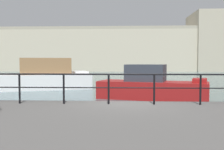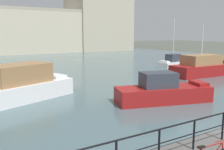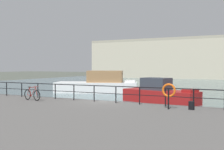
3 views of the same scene
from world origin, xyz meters
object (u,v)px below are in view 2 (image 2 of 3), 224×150
Objects in this scene: moored_red_daysailer at (163,91)px; harbor_building at (36,30)px; moored_green_narrowboat at (205,67)px; moored_blue_motorboat at (175,62)px; moored_harbor_tender at (11,88)px.

harbor_building is at bearing 101.06° from moored_red_daysailer.
harbor_building is 46.61m from moored_green_narrowboat.
harbor_building is at bearing -84.65° from moored_blue_motorboat.
moored_blue_motorboat is 20.78m from moored_red_daysailer.
harbor_building reaches higher than moored_red_daysailer.
moored_blue_motorboat reaches higher than moored_green_narrowboat.
moored_harbor_tender is at bearing -107.05° from harbor_building.
moored_red_daysailer is at bearing -95.59° from harbor_building.
moored_blue_motorboat is (10.25, -37.99, -4.96)m from harbor_building.
moored_red_daysailer is (-12.09, -6.16, -0.19)m from moored_green_narrowboat.
moored_harbor_tender is 1.45× the size of moored_red_daysailer.
moored_harbor_tender is at bearing -175.79° from moored_green_narrowboat.
harbor_building is 9.21× the size of moored_red_daysailer.
moored_green_narrowboat is 1.26× the size of moored_red_daysailer.
harbor_building reaches higher than moored_harbor_tender.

